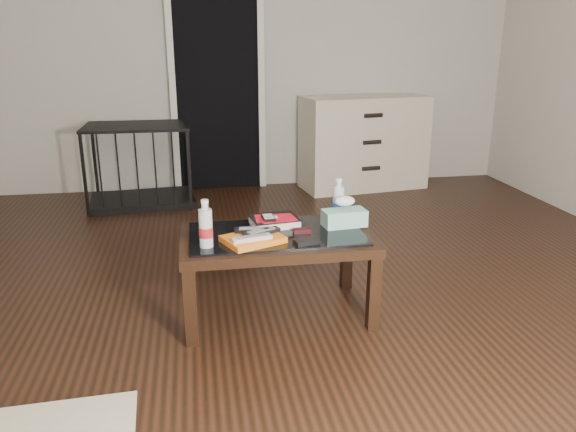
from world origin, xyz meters
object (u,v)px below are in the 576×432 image
coffee_table (276,244)px  textbook (274,221)px  tissue_box (344,218)px  pet_crate (141,179)px  water_bottle_left (206,223)px  water_bottle_right (338,199)px  dresser (364,143)px

coffee_table → textbook: (0.01, 0.12, 0.09)m
tissue_box → pet_crate: bearing=113.2°
pet_crate → water_bottle_left: size_ratio=4.02×
water_bottle_right → tissue_box: water_bottle_right is taller
water_bottle_left → water_bottle_right: size_ratio=1.00×
textbook → water_bottle_right: (0.37, 0.04, 0.10)m
coffee_table → pet_crate: pet_crate is taller
dresser → tissue_box: bearing=-117.5°
textbook → tissue_box: bearing=-19.6°
pet_crate → coffee_table: bearing=-74.8°
coffee_table → water_bottle_right: 0.45m
water_bottle_left → tissue_box: (0.75, 0.19, -0.07)m
tissue_box → dresser: bearing=64.5°
dresser → tissue_box: 2.62m
water_bottle_left → tissue_box: 0.78m
coffee_table → textbook: bearing=86.2°
textbook → water_bottle_right: bearing=-2.3°
water_bottle_left → water_bottle_right: (0.74, 0.31, 0.00)m
textbook → water_bottle_left: 0.47m
coffee_table → water_bottle_left: water_bottle_left is taller
dresser → tissue_box: size_ratio=5.47×
water_bottle_right → textbook: bearing=-173.6°
dresser → water_bottle_left: (-1.61, -2.67, 0.13)m
dresser → pet_crate: dresser is taller
pet_crate → water_bottle_left: (0.52, -2.44, 0.35)m
coffee_table → water_bottle_left: 0.43m
water_bottle_right → tissue_box: 0.13m
dresser → pet_crate: (-2.13, -0.23, -0.22)m
coffee_table → tissue_box: 0.40m
textbook → water_bottle_left: bearing=-153.4°
water_bottle_left → water_bottle_right: bearing=22.5°
tissue_box → textbook: bearing=162.9°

